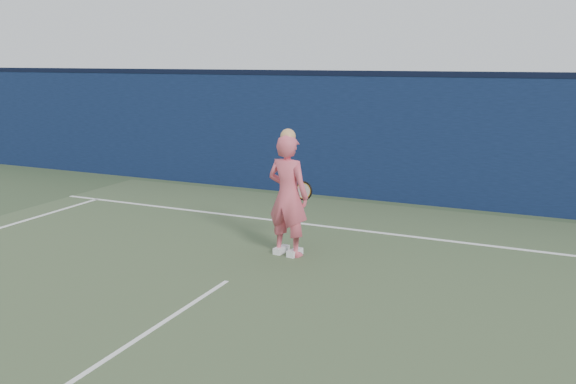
% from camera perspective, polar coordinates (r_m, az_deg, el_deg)
% --- Properties ---
extents(ground, '(80.00, 80.00, 0.00)m').
position_cam_1_polar(ground, '(7.25, -9.77, -10.85)').
color(ground, '#37492D').
rests_on(ground, ground).
extents(backstop_wall, '(24.00, 0.40, 2.50)m').
position_cam_1_polar(backstop_wall, '(12.67, 6.68, 5.10)').
color(backstop_wall, '#0C1835').
rests_on(backstop_wall, ground).
extents(wall_cap, '(24.00, 0.42, 0.10)m').
position_cam_1_polar(wall_cap, '(12.58, 6.83, 10.98)').
color(wall_cap, black).
rests_on(wall_cap, backstop_wall).
extents(player, '(0.71, 0.52, 1.87)m').
position_cam_1_polar(player, '(8.82, 0.00, -0.31)').
color(player, '#E15769').
rests_on(player, ground).
extents(racket, '(0.53, 0.22, 0.30)m').
position_cam_1_polar(racket, '(9.17, 1.34, 0.10)').
color(racket, black).
rests_on(racket, ground).
extents(court_lines, '(11.00, 12.04, 0.01)m').
position_cam_1_polar(court_lines, '(7.00, -11.31, -11.68)').
color(court_lines, white).
rests_on(court_lines, court_surface).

